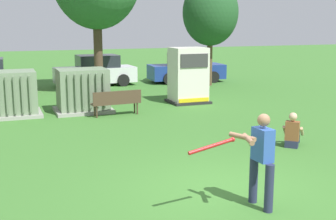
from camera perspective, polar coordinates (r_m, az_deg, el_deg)
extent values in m
plane|color=#3D752D|center=(9.22, 7.44, -10.10)|extent=(96.00, 96.00, 0.00)
cube|color=#9E9B93|center=(17.10, -19.33, -0.51)|extent=(2.10, 1.70, 0.12)
cube|color=gray|center=(16.97, -19.50, 2.17)|extent=(1.80, 1.40, 1.50)
cube|color=#63755B|center=(16.21, -19.87, 1.75)|extent=(0.06, 0.12, 1.27)
cube|color=#63755B|center=(16.22, -18.97, 1.81)|extent=(0.06, 0.12, 1.27)
cube|color=#63755B|center=(16.23, -18.07, 1.87)|extent=(0.06, 0.12, 1.27)
cube|color=#63755B|center=(16.24, -17.17, 1.93)|extent=(0.06, 0.12, 1.27)
cube|color=#9E9B93|center=(17.21, -10.73, 0.00)|extent=(2.10, 1.70, 0.12)
cube|color=gray|center=(17.08, -10.83, 2.66)|extent=(1.80, 1.40, 1.50)
cube|color=#63755B|center=(16.24, -12.56, 2.16)|extent=(0.06, 0.12, 1.27)
cube|color=#63755B|center=(16.27, -11.68, 2.22)|extent=(0.06, 0.12, 1.27)
cube|color=#63755B|center=(16.32, -10.79, 2.28)|extent=(0.06, 0.12, 1.27)
cube|color=#63755B|center=(16.36, -9.91, 2.33)|extent=(0.06, 0.12, 1.27)
cube|color=#63755B|center=(16.41, -9.04, 2.38)|extent=(0.06, 0.12, 1.27)
cube|color=#63755B|center=(16.46, -8.17, 2.44)|extent=(0.06, 0.12, 1.27)
cube|color=#262626|center=(18.86, 2.55, 1.11)|extent=(1.60, 1.40, 0.10)
cube|color=silver|center=(18.70, 2.58, 4.59)|extent=(1.40, 1.20, 2.20)
cube|color=#383838|center=(18.07, 3.38, 6.28)|extent=(1.19, 0.04, 0.55)
cube|color=yellow|center=(18.28, 3.33, 1.26)|extent=(1.33, 0.04, 0.16)
cube|color=#4C3828|center=(16.28, -6.64, 0.88)|extent=(1.82, 0.53, 0.05)
cube|color=#4C3828|center=(16.07, -6.46, 1.64)|extent=(1.80, 0.17, 0.44)
cylinder|color=#4C3828|center=(16.24, -9.34, -0.07)|extent=(0.06, 0.06, 0.42)
cylinder|color=#4C3828|center=(16.70, -4.29, 0.36)|extent=(0.06, 0.06, 0.42)
cylinder|color=#4C3828|center=(15.97, -9.06, -0.25)|extent=(0.06, 0.06, 0.42)
cylinder|color=#4C3828|center=(16.45, -3.94, 0.19)|extent=(0.06, 0.06, 0.42)
cylinder|color=#282D4C|center=(8.21, 12.75, -9.70)|extent=(0.16, 0.16, 0.88)
cylinder|color=#282D4C|center=(8.58, 10.83, -8.72)|extent=(0.16, 0.16, 0.88)
cube|color=#3359B2|center=(8.17, 11.97, -4.32)|extent=(0.26, 0.41, 0.60)
sphere|color=#9E7051|center=(8.07, 12.10, -1.27)|extent=(0.23, 0.23, 0.23)
cylinder|color=#9E7051|center=(7.85, 10.17, -3.68)|extent=(0.24, 0.54, 0.09)
cylinder|color=#9E7051|center=(7.99, 9.45, -3.39)|extent=(0.29, 0.53, 0.09)
cylinder|color=red|center=(7.60, 5.49, -4.63)|extent=(0.85, 0.11, 0.21)
sphere|color=red|center=(7.79, 8.24, -3.74)|extent=(0.08, 0.08, 0.08)
cube|color=#282D4C|center=(12.55, 15.46, -4.17)|extent=(0.41, 0.41, 0.20)
cube|color=brown|center=(12.47, 15.55, -2.57)|extent=(0.41, 0.41, 0.52)
sphere|color=#DBAD89|center=(12.38, 15.64, -0.81)|extent=(0.22, 0.22, 0.22)
cylinder|color=#282D4C|center=(12.75, 15.17, -3.36)|extent=(0.40, 0.42, 0.13)
cylinder|color=#282D4C|center=(12.97, 15.31, -3.10)|extent=(0.29, 0.30, 0.46)
cylinder|color=#282D4C|center=(12.73, 16.07, -3.43)|extent=(0.40, 0.42, 0.13)
cylinder|color=#282D4C|center=(12.95, 16.19, -3.17)|extent=(0.29, 0.30, 0.46)
cylinder|color=#DBAD89|center=(12.72, 14.63, -2.46)|extent=(0.34, 0.36, 0.32)
cylinder|color=#DBAD89|center=(12.67, 16.69, -2.62)|extent=(0.34, 0.36, 0.32)
cube|color=black|center=(12.33, 12.36, -3.72)|extent=(0.37, 0.36, 0.44)
cube|color=black|center=(12.22, 12.29, -4.17)|extent=(0.21, 0.19, 0.22)
cylinder|color=#4C3828|center=(21.46, -8.86, 6.58)|extent=(0.41, 0.41, 3.35)
cylinder|color=brown|center=(24.01, 5.31, 5.95)|extent=(0.29, 0.29, 2.36)
ellipsoid|color=#235128|center=(23.92, 5.42, 12.28)|extent=(2.91, 2.91, 3.45)
cylinder|color=black|center=(22.47, -19.83, 2.78)|extent=(0.65, 0.24, 0.64)
cylinder|color=black|center=(24.16, -19.80, 3.32)|extent=(0.65, 0.24, 0.64)
cube|color=silver|center=(24.21, -9.28, 4.47)|extent=(4.25, 1.83, 0.80)
cube|color=#262B33|center=(24.18, -8.99, 6.18)|extent=(2.15, 1.63, 0.64)
cylinder|color=black|center=(23.15, -11.90, 3.42)|extent=(0.65, 0.24, 0.64)
cylinder|color=black|center=(24.81, -12.65, 3.89)|extent=(0.65, 0.24, 0.64)
cylinder|color=black|center=(23.77, -5.72, 3.80)|extent=(0.65, 0.24, 0.64)
cylinder|color=black|center=(25.39, -6.85, 4.24)|extent=(0.65, 0.24, 0.64)
cube|color=navy|center=(25.42, 2.35, 4.91)|extent=(4.30, 1.96, 0.80)
cube|color=#262B33|center=(25.41, 2.68, 6.54)|extent=(2.19, 1.69, 0.64)
cylinder|color=black|center=(24.24, 0.11, 4.00)|extent=(0.65, 0.26, 0.64)
cylinder|color=black|center=(25.86, -1.02, 4.44)|extent=(0.65, 0.26, 0.64)
cylinder|color=black|center=(25.14, 5.80, 4.20)|extent=(0.65, 0.26, 0.64)
cylinder|color=black|center=(26.70, 4.37, 4.63)|extent=(0.65, 0.26, 0.64)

